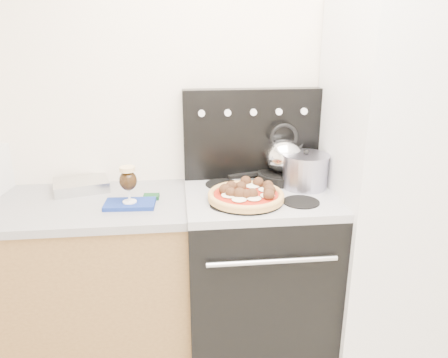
{
  "coord_description": "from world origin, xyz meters",
  "views": [
    {
      "loc": [
        -0.33,
        -0.91,
        1.73
      ],
      "look_at": [
        -0.12,
        1.05,
        1.05
      ],
      "focal_mm": 35.0,
      "sensor_mm": 36.0,
      "label": 1
    }
  ],
  "objects": [
    {
      "name": "countertop",
      "position": [
        -1.02,
        1.2,
        0.88
      ],
      "size": [
        1.48,
        0.63,
        0.04
      ],
      "primitive_type": "cube",
      "color": "gray",
      "rests_on": "base_cabinet"
    },
    {
      "name": "pizza_pan",
      "position": [
        -0.01,
        1.07,
        0.93
      ],
      "size": [
        0.38,
        0.38,
        0.01
      ],
      "primitive_type": "cylinder",
      "rotation": [
        0.0,
        0.0,
        -0.05
      ],
      "color": "black",
      "rests_on": "cooktop"
    },
    {
      "name": "backguard",
      "position": [
        0.08,
        1.45,
        1.17
      ],
      "size": [
        0.76,
        0.08,
        0.5
      ],
      "primitive_type": "cube",
      "color": "black",
      "rests_on": "cooktop"
    },
    {
      "name": "foil_sheet",
      "position": [
        -0.86,
        1.37,
        0.93
      ],
      "size": [
        0.32,
        0.27,
        0.06
      ],
      "primitive_type": "cube",
      "rotation": [
        0.0,
        0.0,
        0.27
      ],
      "color": "silver",
      "rests_on": "countertop"
    },
    {
      "name": "stove_body",
      "position": [
        0.08,
        1.18,
        0.44
      ],
      "size": [
        0.76,
        0.65,
        0.88
      ],
      "primitive_type": "cube",
      "color": "black",
      "rests_on": "ground"
    },
    {
      "name": "oven_mitt",
      "position": [
        -0.58,
        1.12,
        0.91
      ],
      "size": [
        0.25,
        0.15,
        0.02
      ],
      "primitive_type": "cube",
      "rotation": [
        0.0,
        0.0,
        -0.05
      ],
      "color": "navy",
      "rests_on": "countertop"
    },
    {
      "name": "fridge",
      "position": [
        0.78,
        1.15,
        0.95
      ],
      "size": [
        0.64,
        0.68,
        1.9
      ],
      "primitive_type": "cube",
      "color": "silver",
      "rests_on": "ground"
    },
    {
      "name": "stock_pot",
      "position": [
        0.34,
        1.24,
        1.01
      ],
      "size": [
        0.3,
        0.3,
        0.17
      ],
      "primitive_type": "cylinder",
      "rotation": [
        0.0,
        0.0,
        0.34
      ],
      "color": "#A19FB5",
      "rests_on": "cooktop"
    },
    {
      "name": "room_shell",
      "position": [
        0.0,
        0.29,
        1.25
      ],
      "size": [
        3.52,
        3.01,
        2.52
      ],
      "color": "beige",
      "rests_on": "ground"
    },
    {
      "name": "base_cabinet",
      "position": [
        -1.02,
        1.2,
        0.43
      ],
      "size": [
        1.45,
        0.6,
        0.86
      ],
      "primitive_type": "cube",
      "color": "olive",
      "rests_on": "ground"
    },
    {
      "name": "tea_kettle",
      "position": [
        0.24,
        1.36,
        1.08
      ],
      "size": [
        0.26,
        0.26,
        0.23
      ],
      "primitive_type": null,
      "rotation": [
        0.0,
        0.0,
        -0.26
      ],
      "color": "silver",
      "rests_on": "skillet"
    },
    {
      "name": "cooktop",
      "position": [
        0.08,
        1.18,
        0.9
      ],
      "size": [
        0.76,
        0.65,
        0.04
      ],
      "primitive_type": "cube",
      "color": "#ADADB2",
      "rests_on": "stove_body"
    },
    {
      "name": "pizza",
      "position": [
        -0.01,
        1.07,
        0.96
      ],
      "size": [
        0.39,
        0.39,
        0.05
      ],
      "primitive_type": null,
      "rotation": [
        0.0,
        0.0,
        -0.03
      ],
      "color": "#DF8F52",
      "rests_on": "pizza_pan"
    },
    {
      "name": "skillet",
      "position": [
        0.24,
        1.36,
        0.94
      ],
      "size": [
        0.34,
        0.34,
        0.05
      ],
      "primitive_type": "cylinder",
      "rotation": [
        0.0,
        0.0,
        0.29
      ],
      "color": "black",
      "rests_on": "cooktop"
    },
    {
      "name": "beer_glass",
      "position": [
        -0.58,
        1.12,
        1.01
      ],
      "size": [
        0.09,
        0.09,
        0.19
      ],
      "primitive_type": null,
      "rotation": [
        0.0,
        0.0,
        -0.08
      ],
      "color": "black",
      "rests_on": "oven_mitt"
    }
  ]
}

